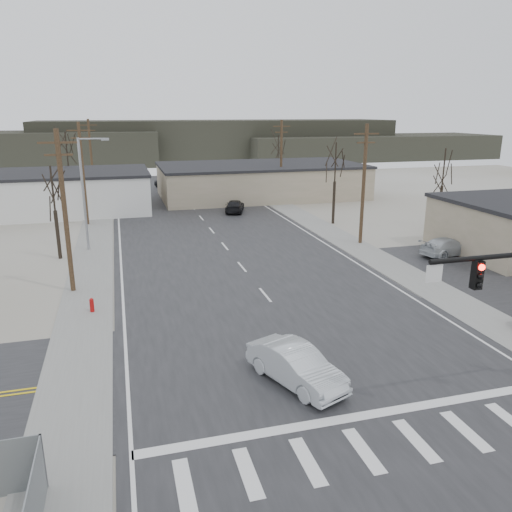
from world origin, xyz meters
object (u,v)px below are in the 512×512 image
Objects in this scene: car_parked_silver at (448,247)px; fire_hydrant at (92,305)px; sedan_crossing at (296,365)px; car_far_a at (235,206)px; car_far_b at (164,183)px.

fire_hydrant is at bearing 87.06° from car_parked_silver.
car_far_a is at bearing 58.96° from sedan_crossing.
fire_hydrant is at bearing 107.66° from sedan_crossing.
car_far_a is 0.97× the size of car_parked_silver.
fire_hydrant is 29.95m from car_far_a.
sedan_crossing is at bearing -113.66° from car_far_b.
car_far_b is 45.97m from car_parked_silver.
car_parked_silver is (18.04, -42.28, 0.03)m from car_far_b.
car_far_a reaches higher than car_far_b.
fire_hydrant is 0.19× the size of car_far_a.
car_parked_silver is at bearing 17.80° from sedan_crossing.
car_parked_silver reaches higher than car_far_a.
sedan_crossing is 1.25× the size of car_far_b.
fire_hydrant is 13.33m from sedan_crossing.
car_far_b is at bearing -56.06° from car_far_a.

